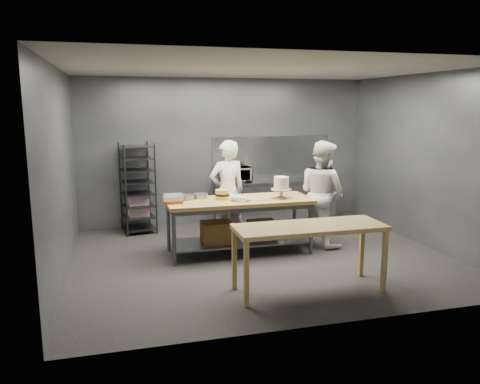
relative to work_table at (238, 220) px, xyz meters
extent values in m
plane|color=black|center=(0.30, -0.32, -0.57)|extent=(6.00, 6.00, 0.00)
cube|color=#4C4F54|center=(0.30, 2.18, 0.93)|extent=(6.00, 0.04, 3.00)
cube|color=olive|center=(0.02, 0.00, 0.32)|extent=(2.40, 0.90, 0.06)
cube|color=#47494C|center=(0.02, 0.00, -0.37)|extent=(2.25, 0.75, 0.03)
cylinder|color=#47494C|center=(-1.12, -0.39, -0.14)|extent=(0.06, 0.06, 0.86)
cylinder|color=#47494C|center=(-1.12, 0.39, -0.14)|extent=(0.06, 0.06, 0.86)
cylinder|color=#47494C|center=(1.16, -0.39, -0.14)|extent=(0.06, 0.06, 0.86)
cylinder|color=#47494C|center=(1.16, 0.39, -0.14)|extent=(0.06, 0.06, 0.86)
cube|color=brown|center=(-0.37, -0.03, -0.18)|extent=(0.50, 0.40, 0.35)
cube|color=brown|center=(0.44, 0.05, -0.21)|extent=(0.45, 0.38, 0.30)
cube|color=olive|center=(0.50, -1.82, 0.30)|extent=(2.00, 0.70, 0.06)
cube|color=olive|center=(-0.45, -2.12, -0.15)|extent=(0.06, 0.06, 0.84)
cube|color=olive|center=(-0.45, -1.52, -0.15)|extent=(0.06, 0.06, 0.84)
cube|color=olive|center=(1.45, -2.12, -0.15)|extent=(0.06, 0.06, 0.84)
cube|color=olive|center=(1.45, -1.52, -0.15)|extent=(0.06, 0.06, 0.84)
cube|color=slate|center=(1.30, 1.86, 0.31)|extent=(2.60, 0.60, 0.04)
cube|color=slate|center=(1.30, 1.86, -0.14)|extent=(2.56, 0.56, 0.86)
cube|color=slate|center=(1.30, 2.16, 0.78)|extent=(2.60, 0.02, 0.90)
cube|color=black|center=(-1.55, 1.78, 0.30)|extent=(0.69, 0.73, 1.75)
cube|color=silver|center=(-1.55, 1.78, -0.03)|extent=(0.41, 0.29, 0.45)
imported|color=white|center=(-0.02, 0.68, 0.35)|extent=(0.75, 0.56, 1.85)
imported|color=silver|center=(1.55, 0.10, 0.35)|extent=(0.98, 1.09, 1.85)
imported|color=black|center=(0.48, 1.86, 0.48)|extent=(0.54, 0.37, 0.30)
cylinder|color=#A49C83|center=(0.71, -0.11, 0.36)|extent=(0.20, 0.20, 0.02)
cylinder|color=#A49C83|center=(0.71, -0.11, 0.43)|extent=(0.06, 0.06, 0.12)
cylinder|color=#A49C83|center=(0.71, -0.11, 0.50)|extent=(0.34, 0.34, 0.02)
cylinder|color=white|center=(0.71, -0.11, 0.61)|extent=(0.24, 0.24, 0.21)
cylinder|color=gold|center=(-0.25, 0.05, 0.38)|extent=(0.23, 0.23, 0.06)
cylinder|color=black|center=(-0.25, 0.05, 0.43)|extent=(0.23, 0.23, 0.04)
cylinder|color=gold|center=(-0.25, 0.05, 0.48)|extent=(0.23, 0.23, 0.06)
cylinder|color=gray|center=(-0.82, 0.18, 0.39)|extent=(0.25, 0.25, 0.07)
cylinder|color=gray|center=(-0.59, 0.26, 0.39)|extent=(0.25, 0.25, 0.07)
cylinder|color=gray|center=(-1.04, 0.23, 0.39)|extent=(0.31, 0.31, 0.07)
cone|color=white|center=(0.00, -0.24, 0.41)|extent=(0.35, 0.36, 0.12)
cube|color=slate|center=(0.29, -0.22, 0.35)|extent=(0.28, 0.02, 0.00)
cube|color=black|center=(0.11, -0.22, 0.36)|extent=(0.09, 0.02, 0.02)
cube|color=#A25220|center=(-1.08, -0.05, 0.37)|extent=(0.30, 0.20, 0.05)
cube|color=silver|center=(-1.08, -0.05, 0.43)|extent=(0.31, 0.21, 0.06)
cube|color=#A25220|center=(-1.05, 0.16, 0.37)|extent=(0.30, 0.20, 0.05)
cube|color=silver|center=(-1.05, 0.16, 0.43)|extent=(0.31, 0.21, 0.06)
camera|label=1|loc=(-1.92, -7.34, 1.88)|focal=35.00mm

